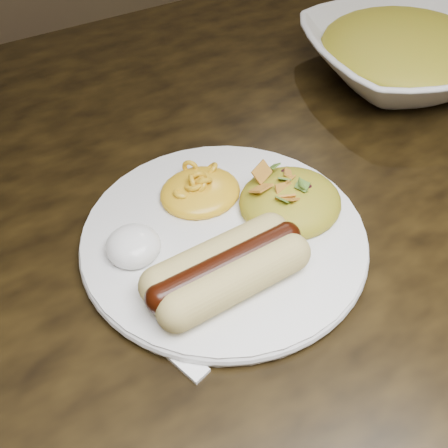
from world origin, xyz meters
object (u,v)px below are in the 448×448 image
plate (224,237)px  fork (158,337)px  table (205,267)px  serving_bowl (405,57)px

plate → fork: plate is taller
table → fork: size_ratio=12.73×
serving_bowl → plate: bearing=-159.8°
table → fork: (-0.10, -0.11, 0.09)m
plate → serving_bowl: size_ratio=1.03×
plate → serving_bowl: bearing=20.2°
plate → fork: bearing=-148.2°
plate → fork: (-0.10, -0.06, -0.00)m
table → serving_bowl: (0.34, 0.08, 0.12)m
plate → serving_bowl: 0.38m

